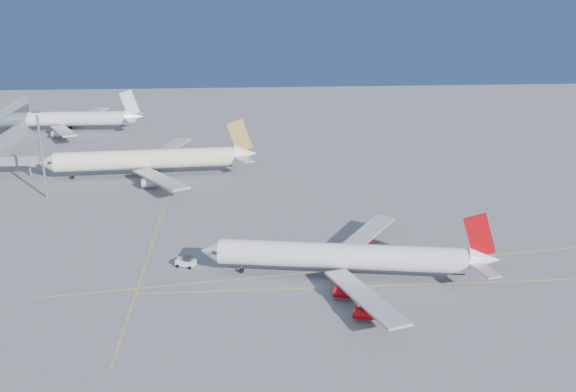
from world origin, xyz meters
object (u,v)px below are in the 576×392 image
Objects in this scene: airliner_etihad at (150,159)px; light_mast at (41,148)px; pushback_tug at (186,262)px; airliner_virgin at (348,257)px; airliner_third at (66,119)px.

light_mast reaches higher than airliner_etihad.
airliner_etihad reaches higher than pushback_tug.
pushback_tug is at bearing -80.84° from airliner_etihad.
airliner_virgin is at bearing -36.93° from light_mast.
airliner_etihad is 2.72× the size of light_mast.
airliner_virgin is at bearing -61.18° from airliner_etihad.
pushback_tug is 68.13m from light_mast.
pushback_tug is at bearing -49.19° from light_mast.
airliner_third is 151.27m from pushback_tug.
airliner_virgin is at bearing 7.74° from pushback_tug.
light_mast is at bearing 151.63° from pushback_tug.
airliner_third is 2.56× the size of light_mast.
light_mast is (16.28, -88.35, 9.62)m from airliner_third.
airliner_third is 90.35m from light_mast.
pushback_tug is 0.18× the size of light_mast.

